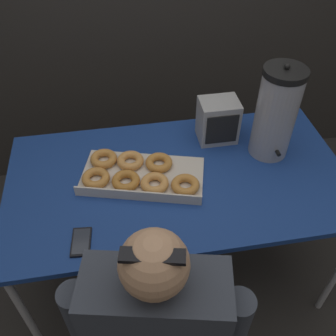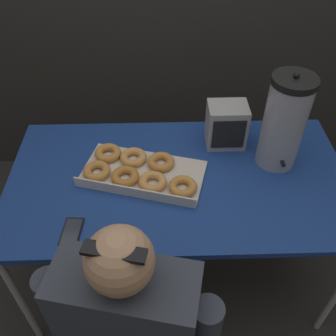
{
  "view_description": "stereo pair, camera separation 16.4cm",
  "coord_description": "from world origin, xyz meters",
  "px_view_note": "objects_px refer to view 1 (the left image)",
  "views": [
    {
      "loc": [
        -0.25,
        -1.17,
        1.96
      ],
      "look_at": [
        -0.05,
        0.0,
        0.83
      ],
      "focal_mm": 40.0,
      "sensor_mm": 36.0,
      "label": 1
    },
    {
      "loc": [
        -0.08,
        -1.19,
        1.96
      ],
      "look_at": [
        -0.05,
        0.0,
        0.83
      ],
      "focal_mm": 40.0,
      "sensor_mm": 36.0,
      "label": 2
    }
  ],
  "objects_px": {
    "space_heater": "(218,121)",
    "donut_box": "(139,174)",
    "cell_phone": "(81,242)",
    "coffee_urn": "(276,113)"
  },
  "relations": [
    {
      "from": "space_heater",
      "to": "donut_box",
      "type": "bearing_deg",
      "value": -152.16
    },
    {
      "from": "donut_box",
      "to": "cell_phone",
      "type": "xyz_separation_m",
      "value": [
        -0.26,
        -0.31,
        -0.02
      ]
    },
    {
      "from": "coffee_urn",
      "to": "donut_box",
      "type": "bearing_deg",
      "value": -172.59
    },
    {
      "from": "donut_box",
      "to": "coffee_urn",
      "type": "relative_size",
      "value": 1.29
    },
    {
      "from": "coffee_urn",
      "to": "space_heater",
      "type": "bearing_deg",
      "value": 147.84
    },
    {
      "from": "cell_phone",
      "to": "space_heater",
      "type": "height_order",
      "value": "space_heater"
    },
    {
      "from": "cell_phone",
      "to": "coffee_urn",
      "type": "bearing_deg",
      "value": 29.1
    },
    {
      "from": "donut_box",
      "to": "space_heater",
      "type": "xyz_separation_m",
      "value": [
        0.42,
        0.22,
        0.08
      ]
    },
    {
      "from": "coffee_urn",
      "to": "cell_phone",
      "type": "height_order",
      "value": "coffee_urn"
    },
    {
      "from": "donut_box",
      "to": "space_heater",
      "type": "bearing_deg",
      "value": 43.47
    }
  ]
}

